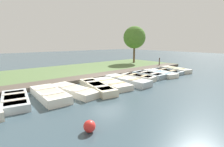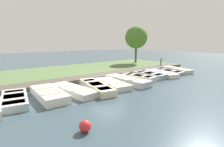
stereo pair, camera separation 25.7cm
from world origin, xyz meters
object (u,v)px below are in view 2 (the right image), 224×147
at_px(rowboat_9, 161,73).
at_px(buoy, 85,126).
at_px(rowboat_2, 49,94).
at_px(rowboat_4, 96,87).
at_px(rowboat_3, 73,90).
at_px(rowboat_8, 150,75).
at_px(rowboat_5, 112,84).
at_px(rowboat_1, 14,99).
at_px(rowboat_11, 177,70).
at_px(mooring_post_far, 161,63).
at_px(rowboat_7, 139,77).
at_px(park_tree_left, 136,37).
at_px(rowboat_10, 169,72).
at_px(rowboat_6, 127,80).

bearing_deg(rowboat_9, buoy, -55.72).
bearing_deg(rowboat_2, rowboat_4, 86.37).
height_order(rowboat_3, rowboat_8, rowboat_8).
relative_size(rowboat_3, rowboat_5, 1.10).
height_order(rowboat_1, rowboat_11, rowboat_11).
relative_size(rowboat_3, mooring_post_far, 3.18).
height_order(rowboat_7, park_tree_left, park_tree_left).
bearing_deg(rowboat_1, rowboat_2, 88.79).
xyz_separation_m(rowboat_8, park_tree_left, (-6.77, 5.47, 3.22)).
bearing_deg(rowboat_11, rowboat_5, -74.63).
bearing_deg(rowboat_8, rowboat_3, -91.71).
xyz_separation_m(rowboat_9, buoy, (4.27, -10.05, 0.02)).
bearing_deg(rowboat_4, rowboat_3, -91.08).
height_order(rowboat_3, rowboat_10, rowboat_3).
bearing_deg(rowboat_1, mooring_post_far, 109.60).
height_order(rowboat_7, buoy, same).
distance_m(rowboat_1, mooring_post_far, 15.33).
bearing_deg(buoy, mooring_post_far, 116.88).
distance_m(rowboat_2, park_tree_left, 15.79).
relative_size(rowboat_1, rowboat_6, 0.86).
xyz_separation_m(rowboat_8, rowboat_9, (0.10, 1.40, -0.02)).
distance_m(rowboat_5, rowboat_10, 7.14).
height_order(rowboat_8, rowboat_11, rowboat_11).
bearing_deg(buoy, rowboat_9, 113.03).
bearing_deg(rowboat_5, rowboat_2, -84.82).
bearing_deg(rowboat_10, rowboat_7, -84.88).
relative_size(rowboat_4, rowboat_7, 1.35).
xyz_separation_m(rowboat_1, buoy, (4.55, 1.26, 0.02)).
bearing_deg(rowboat_6, rowboat_10, 91.58).
height_order(rowboat_6, rowboat_9, rowboat_6).
height_order(rowboat_1, rowboat_5, rowboat_5).
height_order(rowboat_9, mooring_post_far, mooring_post_far).
height_order(rowboat_5, rowboat_6, rowboat_6).
relative_size(rowboat_1, park_tree_left, 0.64).
xyz_separation_m(rowboat_3, rowboat_9, (-0.02, 8.36, -0.00)).
bearing_deg(rowboat_9, rowboat_1, -80.18).
bearing_deg(park_tree_left, rowboat_3, -60.98).
distance_m(rowboat_9, rowboat_10, 1.45).
relative_size(rowboat_9, rowboat_11, 1.04).
height_order(rowboat_4, park_tree_left, park_tree_left).
relative_size(rowboat_7, park_tree_left, 0.57).
bearing_deg(rowboat_11, rowboat_9, -74.45).
distance_m(rowboat_6, mooring_post_far, 8.70).
xyz_separation_m(rowboat_6, mooring_post_far, (-3.05, 8.14, 0.35)).
relative_size(rowboat_1, mooring_post_far, 2.78).
distance_m(rowboat_3, rowboat_11, 11.13).
bearing_deg(rowboat_9, rowboat_11, 103.92).
distance_m(rowboat_5, rowboat_9, 5.70).
xyz_separation_m(rowboat_3, park_tree_left, (-6.90, 12.43, 3.24)).
bearing_deg(rowboat_4, rowboat_1, -86.96).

